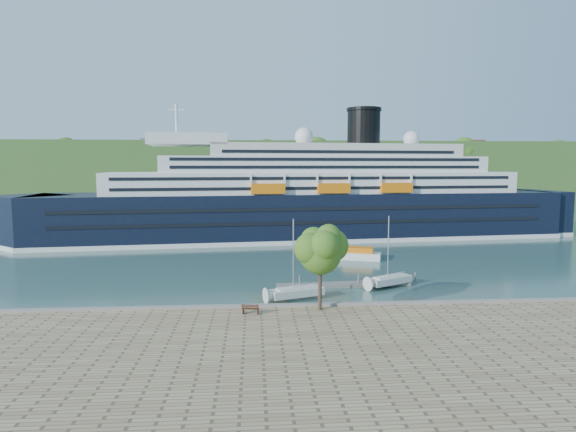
# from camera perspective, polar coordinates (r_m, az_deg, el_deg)

# --- Properties ---
(ground) EXTENTS (400.00, 400.00, 0.00)m
(ground) POSITION_cam_1_polar(r_m,az_deg,el_deg) (50.41, 3.88, -11.60)
(ground) COLOR #294A42
(ground) RESTS_ON ground
(far_hillside) EXTENTS (400.00, 50.00, 24.00)m
(far_hillside) POSITION_cam_1_polar(r_m,az_deg,el_deg) (192.73, -2.05, 5.02)
(far_hillside) COLOR #376127
(far_hillside) RESTS_ON ground
(quay_coping) EXTENTS (220.00, 0.50, 0.30)m
(quay_coping) POSITION_cam_1_polar(r_m,az_deg,el_deg) (49.89, 3.92, -10.41)
(quay_coping) COLOR slate
(quay_coping) RESTS_ON promenade
(cruise_ship) EXTENTS (122.97, 29.62, 27.36)m
(cruise_ship) POSITION_cam_1_polar(r_m,az_deg,el_deg) (100.39, 1.90, 5.10)
(cruise_ship) COLOR black
(cruise_ship) RESTS_ON ground
(park_bench) EXTENTS (1.79, 0.96, 1.09)m
(park_bench) POSITION_cam_1_polar(r_m,az_deg,el_deg) (47.24, -4.46, -10.86)
(park_bench) COLOR #3F2012
(park_bench) RESTS_ON promenade
(promenade_tree) EXTENTS (5.58, 5.58, 9.24)m
(promenade_tree) POSITION_cam_1_polar(r_m,az_deg,el_deg) (47.51, 3.83, -5.68)
(promenade_tree) COLOR #3B6A1C
(promenade_tree) RESTS_ON promenade
(floating_pontoon) EXTENTS (17.09, 3.09, 0.38)m
(floating_pontoon) POSITION_cam_1_polar(r_m,az_deg,el_deg) (62.04, 6.64, -8.08)
(floating_pontoon) COLOR gray
(floating_pontoon) RESTS_ON ground
(sailboat_white_near) EXTENTS (7.12, 4.13, 8.89)m
(sailboat_white_near) POSITION_cam_1_polar(r_m,az_deg,el_deg) (54.49, 1.10, -5.42)
(sailboat_white_near) COLOR silver
(sailboat_white_near) RESTS_ON ground
(sailboat_white_far) EXTENTS (6.78, 4.76, 8.63)m
(sailboat_white_far) POSITION_cam_1_polar(r_m,az_deg,el_deg) (61.64, 12.09, -4.34)
(sailboat_white_far) COLOR silver
(sailboat_white_far) RESTS_ON ground
(tender_launch) EXTENTS (7.76, 4.72, 2.03)m
(tender_launch) POSITION_cam_1_polar(r_m,az_deg,el_deg) (79.39, 8.30, -4.39)
(tender_launch) COLOR orange
(tender_launch) RESTS_ON ground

